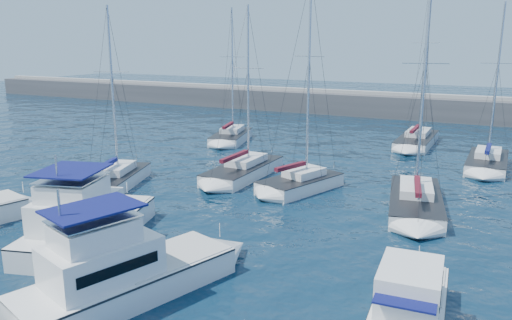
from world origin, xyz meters
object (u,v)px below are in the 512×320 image
at_px(sailboat_mid_a, 114,179).
at_px(sailboat_back_a, 231,137).
at_px(motor_yacht_port_inner, 85,223).
at_px(sailboat_back_b, 417,140).
at_px(motor_yacht_stbd_outer, 409,307).
at_px(sailboat_mid_d, 415,201).
at_px(sailboat_mid_b, 244,170).
at_px(sailboat_back_c, 487,162).
at_px(sailboat_mid_c, 301,183).
at_px(motor_yacht_stbd_inner, 119,275).

xyz_separation_m(sailboat_mid_a, sailboat_back_a, (-0.53, 18.72, 0.01)).
xyz_separation_m(motor_yacht_port_inner, sailboat_back_b, (11.52, 34.66, -0.61)).
height_order(motor_yacht_stbd_outer, sailboat_mid_d, sailboat_mid_d).
xyz_separation_m(sailboat_mid_d, sailboat_back_a, (-21.43, 14.09, 0.01)).
height_order(sailboat_mid_b, sailboat_back_c, sailboat_back_c).
height_order(sailboat_mid_a, sailboat_back_b, sailboat_back_b).
relative_size(motor_yacht_port_inner, sailboat_back_c, 0.69).
distance_m(sailboat_mid_a, sailboat_back_c, 30.64).
xyz_separation_m(sailboat_back_a, sailboat_back_c, (25.11, -0.43, -0.01)).
xyz_separation_m(sailboat_mid_a, sailboat_mid_c, (12.77, 5.23, 0.04)).
xyz_separation_m(sailboat_mid_a, sailboat_mid_d, (20.90, 4.63, -0.00)).
xyz_separation_m(motor_yacht_port_inner, sailboat_mid_b, (1.23, 15.65, -0.63)).
distance_m(motor_yacht_stbd_outer, sailboat_back_c, 28.14).
distance_m(sailboat_back_a, sailboat_back_b, 19.45).
relative_size(motor_yacht_stbd_inner, sailboat_mid_b, 0.73).
bearing_deg(motor_yacht_stbd_outer, motor_yacht_stbd_inner, -168.68).
xyz_separation_m(motor_yacht_stbd_outer, sailboat_back_a, (-23.51, 28.52, -0.42)).
bearing_deg(sailboat_back_b, sailboat_mid_c, -102.99).
relative_size(motor_yacht_stbd_outer, sailboat_mid_a, 0.49).
height_order(motor_yacht_port_inner, sailboat_mid_d, sailboat_mid_d).
bearing_deg(sailboat_back_b, sailboat_mid_a, -124.09).
height_order(sailboat_mid_b, sailboat_mid_c, sailboat_mid_c).
height_order(sailboat_mid_d, sailboat_back_a, sailboat_mid_d).
bearing_deg(sailboat_mid_d, sailboat_back_b, 88.50).
bearing_deg(sailboat_mid_c, sailboat_back_b, 96.30).
bearing_deg(sailboat_mid_b, sailboat_back_c, 34.64).
relative_size(motor_yacht_stbd_inner, sailboat_back_c, 0.71).
relative_size(sailboat_mid_c, sailboat_back_a, 1.07).
bearing_deg(sailboat_mid_c, motor_yacht_port_inner, -95.31).
distance_m(sailboat_mid_d, sailboat_back_c, 14.14).
height_order(sailboat_mid_d, sailboat_back_c, sailboat_mid_d).
height_order(motor_yacht_stbd_outer, sailboat_back_b, sailboat_back_b).
bearing_deg(sailboat_mid_d, sailboat_mid_c, 165.47).
bearing_deg(sailboat_mid_d, motor_yacht_stbd_inner, -127.64).
xyz_separation_m(motor_yacht_stbd_inner, sailboat_mid_c, (0.90, 18.09, -0.58)).
height_order(motor_yacht_port_inner, motor_yacht_stbd_inner, same).
distance_m(sailboat_mid_a, sailboat_mid_c, 13.80).
bearing_deg(sailboat_back_c, sailboat_mid_a, -142.48).
relative_size(motor_yacht_stbd_inner, sailboat_mid_c, 0.65).
bearing_deg(sailboat_mid_a, sailboat_mid_b, 23.70).
relative_size(sailboat_mid_c, sailboat_back_c, 1.09).
bearing_deg(sailboat_mid_a, sailboat_back_b, 37.08).
relative_size(sailboat_mid_c, sailboat_mid_d, 1.04).
height_order(motor_yacht_port_inner, sailboat_back_a, sailboat_back_a).
xyz_separation_m(sailboat_back_a, sailboat_back_b, (18.17, 6.94, 0.00)).
relative_size(sailboat_back_a, sailboat_back_c, 1.02).
height_order(sailboat_mid_a, sailboat_mid_b, sailboat_mid_b).
bearing_deg(sailboat_mid_d, motor_yacht_port_inner, -147.62).
bearing_deg(sailboat_back_b, motor_yacht_stbd_inner, -98.10).
bearing_deg(motor_yacht_stbd_inner, sailboat_mid_b, 120.90).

